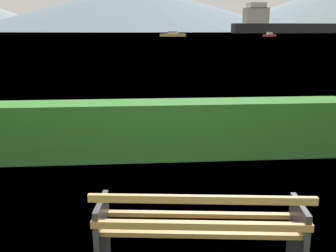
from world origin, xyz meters
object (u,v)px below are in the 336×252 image
Objects in this scene: fishing_boat_near at (269,35)px; sailboat_mid at (173,35)px; park_bench at (200,229)px; cargo_ship_large at (285,25)px.

sailboat_mid reaches higher than fishing_boat_near.
fishing_boat_near reaches higher than park_bench.
cargo_ship_large is 17.26× the size of fishing_boat_near.
sailboat_mid is (-86.59, -129.58, -4.74)m from cargo_ship_large.
park_bench is at bearing -109.02° from fishing_boat_near.
cargo_ship_large reaches higher than sailboat_mid.
park_bench is at bearing -110.85° from cargo_ship_large.
fishing_boat_near is at bearing -6.99° from sailboat_mid.
cargo_ship_large is 9.61× the size of sailboat_mid.
fishing_boat_near is at bearing -112.53° from cargo_ship_large.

